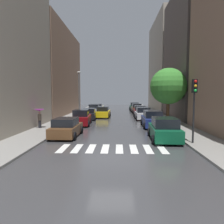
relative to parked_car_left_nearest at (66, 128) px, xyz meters
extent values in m
cube|color=#37373A|center=(3.85, 18.51, -0.75)|extent=(28.00, 72.00, 0.04)
cube|color=gray|center=(-2.65, 18.51, -0.65)|extent=(3.00, 72.00, 0.15)
cube|color=gray|center=(10.35, 18.51, -0.65)|extent=(3.00, 72.00, 0.15)
cube|color=silver|center=(0.70, -3.65, -0.72)|extent=(0.45, 2.20, 0.01)
cube|color=silver|center=(1.60, -3.65, -0.72)|extent=(0.45, 2.20, 0.01)
cube|color=silver|center=(2.50, -3.65, -0.72)|extent=(0.45, 2.20, 0.01)
cube|color=silver|center=(3.40, -3.65, -0.72)|extent=(0.45, 2.20, 0.01)
cube|color=silver|center=(4.30, -3.65, -0.72)|extent=(0.45, 2.20, 0.01)
cube|color=silver|center=(5.20, -3.65, -0.72)|extent=(0.45, 2.20, 0.01)
cube|color=silver|center=(6.10, -3.65, -0.72)|extent=(0.45, 2.20, 0.01)
cube|color=silver|center=(7.00, -3.65, -0.72)|extent=(0.45, 2.20, 0.01)
cube|color=#8C6B56|center=(-7.15, 19.21, 6.43)|extent=(6.00, 19.15, 14.31)
cube|color=#564C47|center=(14.85, 13.59, 8.05)|extent=(6.00, 12.24, 17.56)
cube|color=#9E9384|center=(14.85, 28.94, 8.84)|extent=(6.00, 16.55, 19.13)
cube|color=brown|center=(0.00, 0.06, -0.18)|extent=(1.96, 4.18, 0.75)
cube|color=black|center=(0.00, -0.15, 0.51)|extent=(1.71, 2.31, 0.62)
cylinder|color=black|center=(-0.93, 1.44, -0.41)|extent=(0.23, 0.64, 0.64)
cylinder|color=black|center=(0.97, 1.41, -0.41)|extent=(0.23, 0.64, 0.64)
cylinder|color=black|center=(-0.97, -1.30, -0.41)|extent=(0.23, 0.64, 0.64)
cylinder|color=black|center=(0.93, -1.33, -0.41)|extent=(0.23, 0.64, 0.64)
cube|color=maroon|center=(0.08, 6.54, -0.12)|extent=(2.02, 4.41, 0.87)
cube|color=black|center=(0.09, 6.33, 0.68)|extent=(1.71, 2.45, 0.72)
cylinder|color=black|center=(-0.90, 7.92, -0.41)|extent=(0.25, 0.65, 0.64)
cylinder|color=black|center=(0.91, 8.01, -0.41)|extent=(0.25, 0.65, 0.64)
cylinder|color=black|center=(-0.76, 5.07, -0.41)|extent=(0.25, 0.65, 0.64)
cylinder|color=black|center=(1.05, 5.16, -0.41)|extent=(0.25, 0.65, 0.64)
cube|color=black|center=(0.14, 12.15, -0.18)|extent=(1.99, 4.60, 0.75)
cube|color=black|center=(0.15, 11.93, 0.50)|extent=(1.69, 2.55, 0.61)
cylinder|color=black|center=(-0.83, 13.61, -0.41)|extent=(0.24, 0.65, 0.64)
cylinder|color=black|center=(0.99, 13.68, -0.41)|extent=(0.24, 0.65, 0.64)
cylinder|color=black|center=(-0.71, 10.62, -0.41)|extent=(0.24, 0.65, 0.64)
cylinder|color=black|center=(1.10, 10.69, -0.41)|extent=(0.24, 0.65, 0.64)
cube|color=silver|center=(0.08, 18.85, -0.11)|extent=(1.85, 4.11, 0.88)
cube|color=black|center=(0.08, 18.64, 0.69)|extent=(1.61, 2.27, 0.72)
cylinder|color=black|center=(-0.80, 20.21, -0.41)|extent=(0.23, 0.64, 0.64)
cylinder|color=black|center=(0.99, 20.18, -0.41)|extent=(0.23, 0.64, 0.64)
cylinder|color=black|center=(-0.83, 17.51, -0.41)|extent=(0.23, 0.64, 0.64)
cylinder|color=black|center=(0.96, 17.49, -0.41)|extent=(0.23, 0.64, 0.64)
cube|color=#474C51|center=(0.02, 24.59, -0.17)|extent=(1.90, 4.36, 0.77)
cube|color=black|center=(0.02, 24.37, 0.53)|extent=(1.65, 2.41, 0.63)
cylinder|color=black|center=(-0.87, 26.03, -0.41)|extent=(0.23, 0.64, 0.64)
cylinder|color=black|center=(0.96, 26.00, -0.41)|extent=(0.23, 0.64, 0.64)
cylinder|color=black|center=(-0.91, 23.17, -0.41)|extent=(0.23, 0.64, 0.64)
cylinder|color=black|center=(0.92, 23.14, -0.41)|extent=(0.23, 0.64, 0.64)
cube|color=#0C4C2D|center=(7.69, -0.92, -0.13)|extent=(2.11, 4.51, 0.84)
cube|color=black|center=(7.68, -1.14, 0.63)|extent=(1.79, 2.51, 0.69)
cylinder|color=black|center=(6.79, 0.58, -0.41)|extent=(0.25, 0.65, 0.64)
cylinder|color=black|center=(8.72, 0.50, -0.41)|extent=(0.25, 0.65, 0.64)
cylinder|color=black|center=(6.67, -2.34, -0.41)|extent=(0.25, 0.65, 0.64)
cylinder|color=black|center=(8.59, -2.42, -0.41)|extent=(0.25, 0.65, 0.64)
cube|color=navy|center=(7.79, 5.37, -0.12)|extent=(1.96, 4.51, 0.87)
cube|color=black|center=(7.79, 5.15, 0.67)|extent=(1.71, 2.49, 0.71)
cylinder|color=black|center=(6.86, 6.87, -0.41)|extent=(0.23, 0.64, 0.64)
cylinder|color=black|center=(8.77, 6.84, -0.41)|extent=(0.23, 0.64, 0.64)
cylinder|color=black|center=(6.82, 3.90, -0.41)|extent=(0.23, 0.64, 0.64)
cylinder|color=black|center=(8.73, 3.88, -0.41)|extent=(0.23, 0.64, 0.64)
cube|color=silver|center=(7.56, 12.12, -0.14)|extent=(1.96, 4.15, 0.83)
cube|color=black|center=(7.56, 11.91, 0.61)|extent=(1.71, 2.29, 0.68)
cylinder|color=black|center=(6.59, 13.47, -0.41)|extent=(0.23, 0.64, 0.64)
cylinder|color=black|center=(8.50, 13.49, -0.41)|extent=(0.23, 0.64, 0.64)
cylinder|color=black|center=(6.62, 10.74, -0.41)|extent=(0.23, 0.64, 0.64)
cylinder|color=black|center=(8.53, 10.76, -0.41)|extent=(0.23, 0.64, 0.64)
cube|color=maroon|center=(7.68, 17.45, -0.16)|extent=(2.01, 4.62, 0.79)
cube|color=black|center=(7.67, 17.22, 0.56)|extent=(1.72, 2.56, 0.64)
cylinder|color=black|center=(6.80, 18.98, -0.41)|extent=(0.24, 0.65, 0.64)
cylinder|color=black|center=(8.65, 18.92, -0.41)|extent=(0.24, 0.65, 0.64)
cylinder|color=black|center=(6.70, 15.97, -0.41)|extent=(0.24, 0.65, 0.64)
cylinder|color=black|center=(8.55, 15.91, -0.41)|extent=(0.24, 0.65, 0.64)
cube|color=brown|center=(7.62, 22.98, -0.13)|extent=(1.88, 4.81, 0.84)
cube|color=black|center=(7.63, 22.74, 0.63)|extent=(1.62, 2.66, 0.69)
cylinder|color=black|center=(6.70, 24.53, -0.41)|extent=(0.23, 0.64, 0.64)
cylinder|color=black|center=(8.47, 24.57, -0.41)|extent=(0.23, 0.64, 0.64)
cylinder|color=black|center=(6.77, 21.39, -0.41)|extent=(0.23, 0.64, 0.64)
cylinder|color=black|center=(8.54, 21.42, -0.41)|extent=(0.23, 0.64, 0.64)
cube|color=#0C4C2D|center=(7.64, 28.59, -0.13)|extent=(1.87, 4.47, 0.84)
cube|color=black|center=(7.64, 28.37, 0.63)|extent=(1.64, 2.46, 0.69)
cylinder|color=black|center=(6.70, 30.06, -0.41)|extent=(0.22, 0.64, 0.64)
cylinder|color=black|center=(8.56, 30.06, -0.41)|extent=(0.22, 0.64, 0.64)
cylinder|color=black|center=(6.71, 27.11, -0.41)|extent=(0.22, 0.64, 0.64)
cylinder|color=black|center=(8.57, 27.12, -0.41)|extent=(0.22, 0.64, 0.64)
cube|color=yellow|center=(1.92, 14.57, -0.15)|extent=(1.97, 4.67, 0.80)
cube|color=black|center=(1.91, 14.33, 0.57)|extent=(1.69, 2.58, 0.65)
cube|color=#F2EDCC|center=(1.91, 14.33, 0.99)|extent=(0.21, 0.37, 0.18)
cylinder|color=black|center=(1.04, 16.11, -0.41)|extent=(0.24, 0.65, 0.64)
cylinder|color=black|center=(2.88, 16.07, -0.41)|extent=(0.24, 0.65, 0.64)
cylinder|color=black|center=(0.96, 13.06, -0.41)|extent=(0.24, 0.65, 0.64)
cylinder|color=black|center=(2.81, 13.02, -0.41)|extent=(0.24, 0.65, 0.64)
cylinder|color=black|center=(-3.51, 3.46, -0.20)|extent=(0.28, 0.28, 0.75)
cylinder|color=brown|center=(-3.51, 3.46, 0.47)|extent=(0.36, 0.36, 0.60)
sphere|color=tan|center=(-3.51, 3.46, 0.89)|extent=(0.24, 0.24, 0.24)
cone|color=#8C1E8C|center=(-3.51, 3.46, 1.17)|extent=(1.01, 1.01, 0.20)
cylinder|color=#333338|center=(-3.51, 3.46, 0.82)|extent=(0.02, 0.02, 0.70)
cylinder|color=#513823|center=(10.02, 7.99, 0.65)|extent=(0.36, 0.36, 2.46)
sphere|color=#38822F|center=(10.02, 7.99, 3.67)|extent=(4.21, 4.21, 4.21)
cylinder|color=black|center=(9.30, -2.48, 1.12)|extent=(0.12, 0.12, 3.40)
cube|color=black|center=(9.30, -2.48, 3.27)|extent=(0.30, 0.30, 0.90)
sphere|color=red|center=(9.30, -2.66, 3.57)|extent=(0.18, 0.18, 0.18)
sphere|color=#F2A519|center=(9.30, -2.66, 3.27)|extent=(0.18, 0.18, 0.18)
sphere|color=green|center=(9.30, -2.66, 2.97)|extent=(0.18, 0.18, 0.18)
cylinder|color=#595B60|center=(-1.70, 14.58, 2.64)|extent=(0.16, 0.16, 6.44)
ellipsoid|color=beige|center=(-1.70, 14.58, 6.01)|extent=(0.60, 0.28, 0.24)
camera|label=1|loc=(4.25, -16.60, 2.71)|focal=33.39mm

